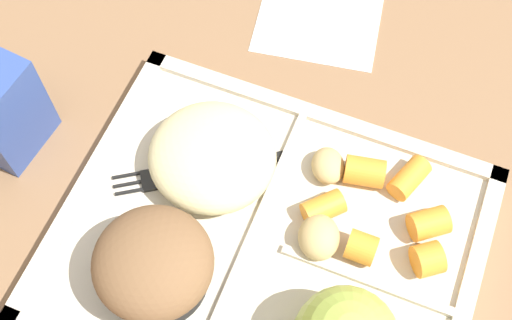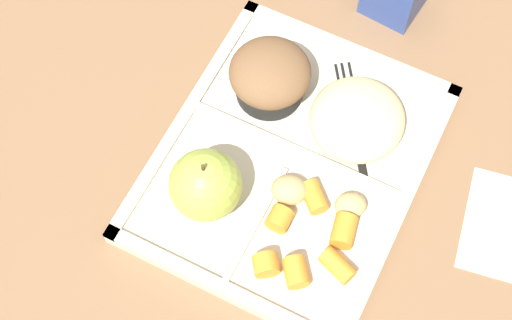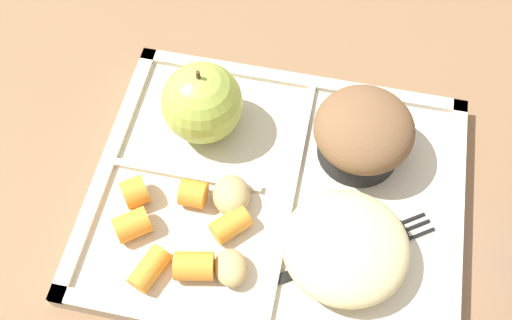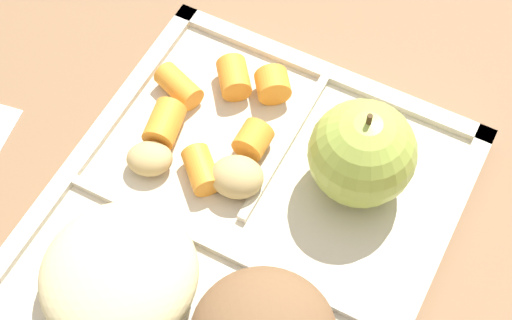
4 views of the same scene
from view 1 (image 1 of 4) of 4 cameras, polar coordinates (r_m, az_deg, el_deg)
name	(u,v)px [view 1 (image 1 of 4)]	position (r m, az deg, el deg)	size (l,w,h in m)	color
ground	(266,251)	(0.55, 0.88, -7.73)	(6.00, 6.00, 0.00)	#846042
lunch_tray	(267,247)	(0.54, 0.91, -7.43)	(0.33, 0.27, 0.02)	beige
bran_muffin	(154,266)	(0.50, -8.64, -8.91)	(0.09, 0.09, 0.07)	black
carrot_slice_near_corner	(364,172)	(0.55, 9.21, -0.97)	(0.02, 0.02, 0.03)	orange
carrot_slice_large	(409,178)	(0.56, 12.89, -1.51)	(0.02, 0.02, 0.04)	orange
carrot_slice_center	(429,223)	(0.55, 14.48, -5.25)	(0.02, 0.02, 0.03)	orange
carrot_slice_edge	(323,208)	(0.54, 5.74, -4.07)	(0.02, 0.02, 0.03)	orange
carrot_slice_back	(428,259)	(0.53, 14.39, -8.18)	(0.03, 0.03, 0.02)	orange
carrot_slice_small	(361,247)	(0.53, 8.94, -7.36)	(0.02, 0.02, 0.02)	orange
potato_chunk_small	(319,237)	(0.52, 5.37, -6.56)	(0.04, 0.03, 0.03)	tan
potato_chunk_wedge	(328,166)	(0.55, 6.13, -0.48)	(0.03, 0.03, 0.02)	tan
egg_noodle_pile	(212,156)	(0.54, -3.74, 0.31)	(0.10, 0.10, 0.04)	beige
meatball_side	(201,166)	(0.54, -4.72, -0.49)	(0.04, 0.04, 0.04)	brown
meatball_center	(222,134)	(0.56, -2.93, 2.23)	(0.03, 0.03, 0.03)	brown
meatball_back	(185,167)	(0.55, -6.03, -0.62)	(0.03, 0.03, 0.03)	brown
meatball_front	(235,175)	(0.54, -1.80, -1.31)	(0.03, 0.03, 0.03)	brown
plastic_fork	(188,173)	(0.56, -5.77, -1.11)	(0.13, 0.09, 0.00)	black
paper_napkin	(320,14)	(0.67, 5.45, 12.28)	(0.12, 0.12, 0.00)	white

